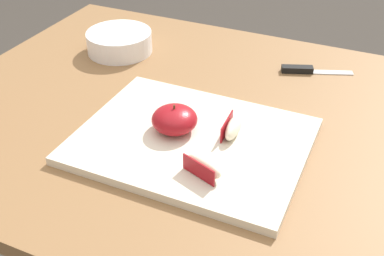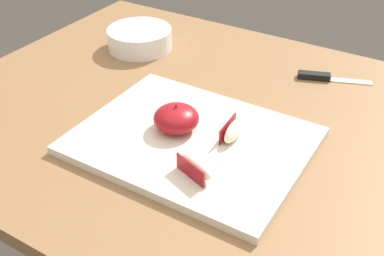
% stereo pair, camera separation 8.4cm
% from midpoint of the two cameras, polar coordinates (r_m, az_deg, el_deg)
% --- Properties ---
extents(dining_table, '(1.11, 0.83, 0.76)m').
position_cam_midpoint_polar(dining_table, '(1.01, -0.89, -4.29)').
color(dining_table, brown).
rests_on(dining_table, ground_plane).
extents(cutting_board, '(0.40, 0.31, 0.02)m').
position_cam_midpoint_polar(cutting_board, '(0.85, -2.81, -1.65)').
color(cutting_board, beige).
rests_on(cutting_board, dining_table).
extents(apple_half_skin_up, '(0.08, 0.08, 0.05)m').
position_cam_midpoint_polar(apple_half_skin_up, '(0.85, -4.90, 0.95)').
color(apple_half_skin_up, maroon).
rests_on(apple_half_skin_up, cutting_board).
extents(apple_wedge_left, '(0.07, 0.05, 0.03)m').
position_cam_midpoint_polar(apple_wedge_left, '(0.76, -1.78, -4.73)').
color(apple_wedge_left, '#F4EACC').
rests_on(apple_wedge_left, cutting_board).
extents(apple_wedge_right, '(0.03, 0.07, 0.03)m').
position_cam_midpoint_polar(apple_wedge_right, '(0.84, 2.11, -0.02)').
color(apple_wedge_right, '#F4EACC').
rests_on(apple_wedge_right, cutting_board).
extents(paring_knife, '(0.16, 0.07, 0.01)m').
position_cam_midpoint_polar(paring_knife, '(1.10, 11.04, 6.77)').
color(paring_knife, silver).
rests_on(paring_knife, dining_table).
extents(ceramic_fruit_bowl, '(0.16, 0.16, 0.05)m').
position_cam_midpoint_polar(ceramic_fruit_bowl, '(1.19, -10.69, 10.12)').
color(ceramic_fruit_bowl, white).
rests_on(ceramic_fruit_bowl, dining_table).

